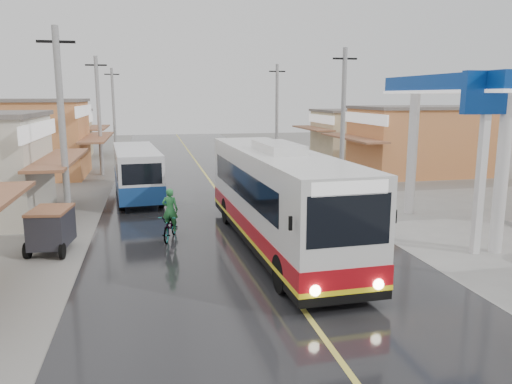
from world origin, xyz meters
TOP-DOWN VIEW (x-y plane):
  - ground at (0.00, 0.00)m, footprint 120.00×120.00m
  - road at (0.00, 15.00)m, footprint 12.00×90.00m
  - centre_line at (0.00, 15.00)m, footprint 0.15×90.00m
  - shopfronts_right at (15.00, 12.00)m, footprint 11.00×44.00m
  - utility_poles_left at (-7.00, 16.00)m, footprint 1.60×50.00m
  - utility_poles_right at (7.00, 15.00)m, footprint 1.60×36.00m
  - coach_bus at (0.70, 5.26)m, footprint 3.16×12.16m
  - second_bus at (-4.43, 15.43)m, footprint 2.83×8.12m
  - cyclist at (-3.04, 6.98)m, footprint 1.12×1.98m
  - tricycle_near at (-7.17, 6.25)m, footprint 1.54×2.17m

SIDE VIEW (x-z plane):
  - ground at x=0.00m, z-range 0.00..0.00m
  - shopfronts_right at x=15.00m, z-range -2.40..2.40m
  - utility_poles_left at x=-7.00m, z-range -4.00..4.00m
  - utility_poles_right at x=7.00m, z-range -4.00..4.00m
  - road at x=0.00m, z-range 0.00..0.02m
  - centre_line at x=0.00m, z-range 0.02..0.03m
  - cyclist at x=-3.04m, z-range -0.35..1.67m
  - tricycle_near at x=-7.17m, z-range 0.11..1.67m
  - second_bus at x=-4.43m, z-range 0.11..2.75m
  - coach_bus at x=0.70m, z-range -0.07..3.70m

